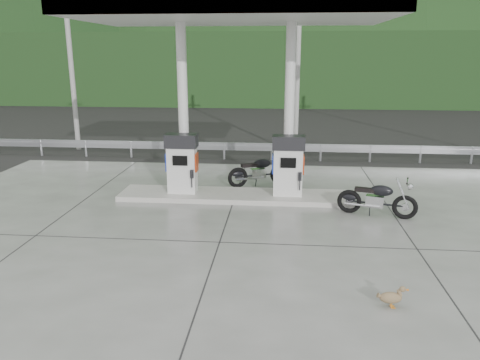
# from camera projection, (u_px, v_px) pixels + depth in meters

# --- Properties ---
(ground) EXTENTS (160.00, 160.00, 0.00)m
(ground) POSITION_uv_depth(u_px,v_px,m) (225.00, 228.00, 11.90)
(ground) COLOR black
(ground) RESTS_ON ground
(forecourt_apron) EXTENTS (18.00, 14.00, 0.02)m
(forecourt_apron) POSITION_uv_depth(u_px,v_px,m) (225.00, 227.00, 11.89)
(forecourt_apron) COLOR slate
(forecourt_apron) RESTS_ON ground
(pump_island) EXTENTS (7.00, 1.40, 0.15)m
(pump_island) POSITION_uv_depth(u_px,v_px,m) (235.00, 196.00, 14.28)
(pump_island) COLOR #99968F
(pump_island) RESTS_ON forecourt_apron
(gas_pump_left) EXTENTS (0.95, 0.55, 1.80)m
(gas_pump_left) POSITION_uv_depth(u_px,v_px,m) (182.00, 163.00, 14.16)
(gas_pump_left) COLOR silver
(gas_pump_left) RESTS_ON pump_island
(gas_pump_right) EXTENTS (0.95, 0.55, 1.80)m
(gas_pump_right) POSITION_uv_depth(u_px,v_px,m) (288.00, 166.00, 13.88)
(gas_pump_right) COLOR silver
(gas_pump_right) RESTS_ON pump_island
(canopy_column_left) EXTENTS (0.30, 0.30, 5.00)m
(canopy_column_left) POSITION_uv_depth(u_px,v_px,m) (183.00, 109.00, 14.13)
(canopy_column_left) COLOR silver
(canopy_column_left) RESTS_ON pump_island
(canopy_column_right) EXTENTS (0.30, 0.30, 5.00)m
(canopy_column_right) POSITION_uv_depth(u_px,v_px,m) (289.00, 110.00, 13.85)
(canopy_column_right) COLOR silver
(canopy_column_right) RESTS_ON pump_island
(canopy_roof) EXTENTS (8.50, 5.00, 0.40)m
(canopy_roof) POSITION_uv_depth(u_px,v_px,m) (234.00, 13.00, 12.90)
(canopy_roof) COLOR white
(canopy_roof) RESTS_ON canopy_column_left
(guardrail) EXTENTS (26.00, 0.16, 1.42)m
(guardrail) POSITION_uv_depth(u_px,v_px,m) (248.00, 143.00, 19.40)
(guardrail) COLOR #919498
(guardrail) RESTS_ON ground
(road) EXTENTS (60.00, 7.00, 0.01)m
(road) POSITION_uv_depth(u_px,v_px,m) (253.00, 144.00, 22.95)
(road) COLOR black
(road) RESTS_ON ground
(utility_pole_a) EXTENTS (0.22, 0.22, 8.00)m
(utility_pole_a) POSITION_uv_depth(u_px,v_px,m) (71.00, 60.00, 20.68)
(utility_pole_a) COLOR gray
(utility_pole_a) RESTS_ON ground
(utility_pole_b) EXTENTS (0.22, 0.22, 8.00)m
(utility_pole_b) POSITION_uv_depth(u_px,v_px,m) (298.00, 61.00, 19.81)
(utility_pole_b) COLOR gray
(utility_pole_b) RESTS_ON ground
(tree_band) EXTENTS (80.00, 6.00, 6.00)m
(tree_band) POSITION_uv_depth(u_px,v_px,m) (267.00, 69.00, 39.96)
(tree_band) COLOR black
(tree_band) RESTS_ON ground
(forested_hills) EXTENTS (100.00, 40.00, 140.00)m
(forested_hills) POSITION_uv_depth(u_px,v_px,m) (273.00, 84.00, 69.59)
(forested_hills) COLOR black
(forested_hills) RESTS_ON ground
(motorcycle_left) EXTENTS (2.12, 1.43, 0.96)m
(motorcycle_left) POSITION_uv_depth(u_px,v_px,m) (259.00, 171.00, 15.55)
(motorcycle_left) COLOR black
(motorcycle_left) RESTS_ON forecourt_apron
(motorcycle_right) EXTENTS (2.07, 1.14, 0.94)m
(motorcycle_right) POSITION_uv_depth(u_px,v_px,m) (377.00, 199.00, 12.61)
(motorcycle_right) COLOR black
(motorcycle_right) RESTS_ON forecourt_apron
(duck) EXTENTS (0.48, 0.15, 0.34)m
(duck) POSITION_uv_depth(u_px,v_px,m) (391.00, 298.00, 8.10)
(duck) COLOR brown
(duck) RESTS_ON forecourt_apron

